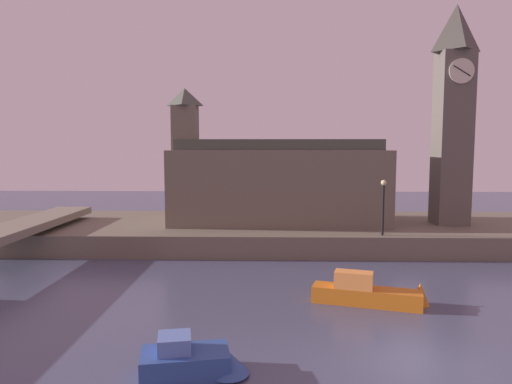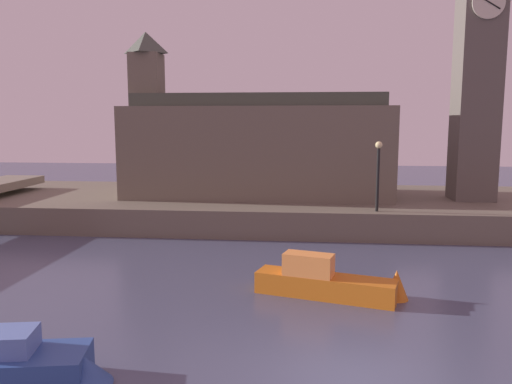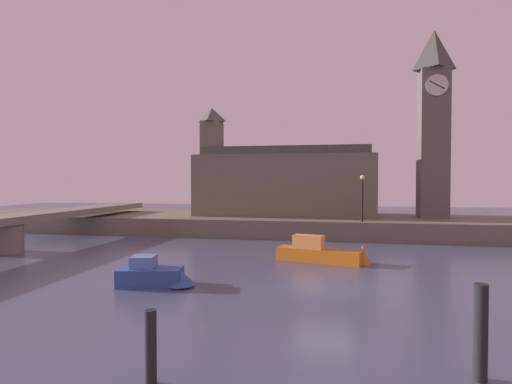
# 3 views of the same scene
# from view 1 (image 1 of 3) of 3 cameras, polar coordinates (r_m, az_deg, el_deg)

# --- Properties ---
(ground_plane) EXTENTS (120.00, 120.00, 0.00)m
(ground_plane) POSITION_cam_1_polar(r_m,az_deg,el_deg) (17.43, 19.25, -19.26)
(ground_plane) COLOR #474C66
(far_embankment) EXTENTS (70.00, 12.00, 1.50)m
(far_embankment) POSITION_cam_1_polar(r_m,az_deg,el_deg) (35.98, 9.48, -4.87)
(far_embankment) COLOR #6B6051
(far_embankment) RESTS_ON ground
(clock_tower) EXTENTS (2.54, 2.57, 15.95)m
(clock_tower) POSITION_cam_1_polar(r_m,az_deg,el_deg) (37.23, 23.13, 9.02)
(clock_tower) COLOR #5B544C
(clock_tower) RESTS_ON far_embankment
(parliament_hall) EXTENTS (16.11, 6.68, 10.14)m
(parliament_hall) POSITION_cam_1_polar(r_m,az_deg,el_deg) (35.37, 2.16, 1.31)
(parliament_hall) COLOR #6B6051
(parliament_hall) RESTS_ON far_embankment
(streetlamp) EXTENTS (0.36, 0.36, 3.61)m
(streetlamp) POSITION_cam_1_polar(r_m,az_deg,el_deg) (31.00, 15.41, -1.02)
(streetlamp) COLOR black
(streetlamp) RESTS_ON far_embankment
(boat_patrol_orange) EXTENTS (5.59, 2.41, 1.73)m
(boat_patrol_orange) POSITION_cam_1_polar(r_m,az_deg,el_deg) (22.42, 14.40, -12.04)
(boat_patrol_orange) COLOR orange
(boat_patrol_orange) RESTS_ON ground
(boat_tour_blue) EXTENTS (3.66, 1.96, 1.31)m
(boat_tour_blue) POSITION_cam_1_polar(r_m,az_deg,el_deg) (15.73, -7.58, -19.91)
(boat_tour_blue) COLOR #2D4C93
(boat_tour_blue) RESTS_ON ground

